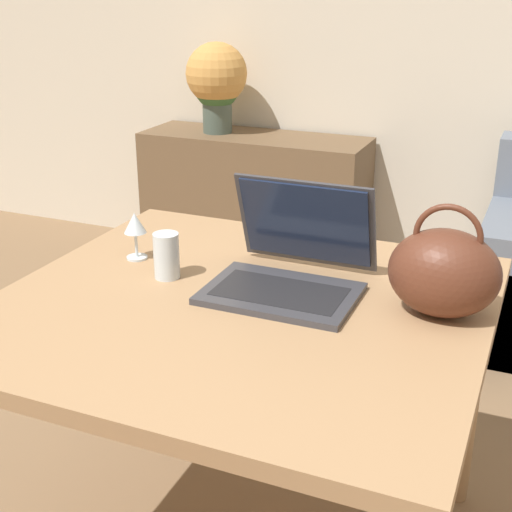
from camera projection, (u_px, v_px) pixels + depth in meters
wall_back at (453, 7)px, 3.32m from camera, size 10.00×0.06×2.70m
dining_table at (241, 334)px, 1.72m from camera, size 1.14×1.07×0.77m
sideboard at (254, 202)px, 3.80m from camera, size 1.18×0.40×0.72m
laptop at (293, 259)px, 1.75m from camera, size 0.36×0.35×0.25m
drinking_glass at (167, 256)px, 1.79m from camera, size 0.07×0.07×0.12m
wine_glass at (135, 226)px, 1.90m from camera, size 0.06×0.06×0.13m
handbag at (444, 272)px, 1.58m from camera, size 0.25×0.19×0.26m
flower_vase at (217, 81)px, 3.64m from camera, size 0.32×0.32×0.46m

